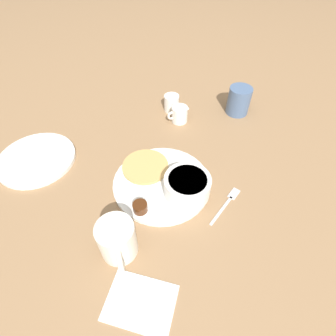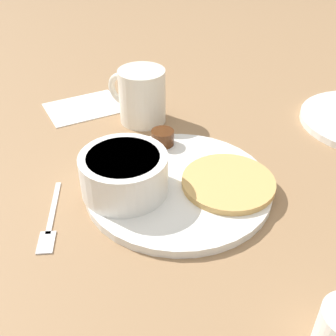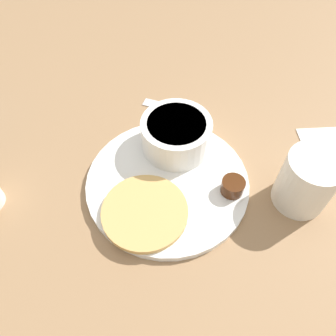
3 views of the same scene
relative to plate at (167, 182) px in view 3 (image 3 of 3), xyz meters
The scene contains 9 objects.
ground_plane 0.01m from the plate, ahead, with size 4.00×4.00×0.00m, color #93704C.
plate is the anchor object (origin of this frame).
pancake_stack 0.07m from the plate, 133.36° to the left, with size 0.13×0.13×0.01m.
bowl 0.08m from the plate, 28.64° to the right, with size 0.12×0.12×0.06m.
syrup_cup 0.11m from the plate, 118.64° to the right, with size 0.04×0.04×0.02m.
butter_ramekin 0.11m from the plate, 37.64° to the right, with size 0.04×0.04×0.04m.
coffee_mug 0.21m from the plate, 114.47° to the right, with size 0.08×0.11×0.10m.
fork 0.18m from the plate, 17.89° to the right, with size 0.09×0.12×0.00m.
napkin 0.30m from the plate, 96.21° to the right, with size 0.16×0.13×0.00m.
Camera 3 is at (-0.29, 0.09, 0.45)m, focal length 35.00 mm.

